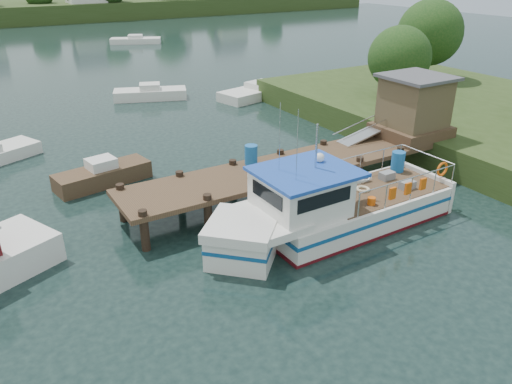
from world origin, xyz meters
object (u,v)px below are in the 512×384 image
moored_far (136,40)px  moored_b (150,93)px  dock (375,128)px  moored_c (261,91)px  moored_rowboat (103,175)px  lobster_boat (328,209)px

moored_far → moored_b: moored_b is taller
moored_far → moored_b: size_ratio=1.15×
dock → moored_far: bearing=85.3°
moored_far → moored_c: bearing=-82.0°
moored_c → moored_rowboat: bearing=-149.0°
moored_far → moored_b: bearing=-97.5°
moored_far → moored_c: 30.88m
moored_c → moored_b: bearing=151.3°
moored_far → moored_rowboat: bearing=-101.6°
lobster_boat → moored_c: bearing=64.6°
lobster_boat → moored_b: lobster_boat is taller
moored_rowboat → moored_c: bearing=55.1°
moored_rowboat → moored_c: moored_rowboat is taller
dock → lobster_boat: bearing=-147.2°
moored_b → moored_c: (7.54, -3.53, -0.03)m
lobster_boat → moored_c: size_ratio=1.51×
dock → moored_b: size_ratio=2.97×
dock → moored_c: 16.09m
moored_far → moored_c: moored_c is taller
dock → moored_c: size_ratio=2.27×
moored_rowboat → moored_b: size_ratio=0.81×
moored_far → moored_c: (-0.60, -30.88, 0.02)m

